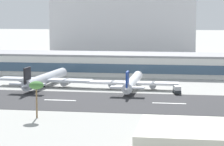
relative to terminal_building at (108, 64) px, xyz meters
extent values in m
plane|color=#9E9E99|center=(-6.24, -77.75, -5.48)|extent=(1400.00, 1400.00, 0.00)
cube|color=#2D2D30|center=(-6.24, -78.63, -5.44)|extent=(800.00, 39.25, 0.08)
cube|color=white|center=(-5.04, -78.63, -5.40)|extent=(12.00, 1.20, 0.01)
cube|color=white|center=(34.98, -78.63, -5.40)|extent=(12.00, 1.20, 0.01)
cube|color=silver|center=(0.00, 0.06, -0.50)|extent=(201.35, 25.91, 9.95)
cube|color=#38516B|center=(0.00, -13.04, -1.00)|extent=(195.31, 0.30, 4.48)
cube|color=gray|center=(0.00, 0.06, 4.97)|extent=(203.36, 26.17, 1.00)
cube|color=#BCBCC1|center=(-7.15, 111.68, 15.10)|extent=(106.12, 24.53, 41.16)
cylinder|color=silver|center=(-20.04, -46.02, -2.02)|extent=(7.68, 44.90, 4.47)
sphere|color=silver|center=(-18.43, -23.73, -2.02)|extent=(4.25, 4.25, 4.25)
cone|color=silver|center=(-21.65, -68.31, -2.02)|extent=(4.59, 8.31, 4.02)
cube|color=silver|center=(-20.11, -46.91, -2.46)|extent=(42.01, 9.69, 0.98)
cylinder|color=gray|center=(-10.76, -47.59, -3.25)|extent=(3.35, 6.45, 2.91)
cylinder|color=gray|center=(-29.45, -46.24, -3.25)|extent=(3.35, 6.45, 2.91)
cube|color=silver|center=(-21.52, -66.53, -1.57)|extent=(14.38, 4.70, 0.79)
cube|color=black|center=(-21.52, -66.53, 1.56)|extent=(1.15, 6.07, 7.15)
cylinder|color=black|center=(-20.20, -48.25, -4.87)|extent=(0.80, 0.80, 1.23)
cylinder|color=white|center=(18.45, -47.93, -2.28)|extent=(4.21, 41.32, 4.13)
sphere|color=white|center=(18.41, -27.28, -2.28)|extent=(3.92, 3.92, 3.92)
cone|color=white|center=(18.49, -68.59, -2.28)|extent=(3.73, 7.44, 3.72)
cube|color=white|center=(18.45, -48.76, -2.69)|extent=(38.35, 6.27, 0.91)
cylinder|color=gray|center=(27.08, -48.74, -3.42)|extent=(2.70, 5.79, 2.69)
cylinder|color=gray|center=(9.83, -48.78, -3.42)|extent=(2.70, 5.79, 2.69)
cube|color=white|center=(18.49, -66.94, -1.87)|extent=(13.04, 3.43, 0.73)
cube|color=navy|center=(18.49, -66.94, 1.03)|extent=(0.67, 5.58, 6.61)
cylinder|color=black|center=(18.45, -50.00, -4.91)|extent=(0.74, 0.74, 1.14)
cube|color=#2D3338|center=(37.15, -57.09, -4.43)|extent=(3.55, 6.36, 1.20)
cube|color=silver|center=(37.30, -57.80, -3.03)|extent=(3.12, 4.69, 1.60)
cube|color=#2D3338|center=(36.72, -54.98, -3.08)|extent=(2.50, 2.09, 1.50)
cylinder|color=black|center=(37.91, -54.80, -5.03)|extent=(0.45, 0.94, 0.90)
cylinder|color=black|center=(35.56, -55.28, -5.03)|extent=(0.45, 0.94, 0.90)
cylinder|color=black|center=(38.75, -58.91, -5.03)|extent=(0.45, 0.94, 0.90)
cylinder|color=black|center=(36.40, -59.39, -5.03)|extent=(0.45, 0.94, 0.90)
cylinder|color=brown|center=(-4.24, -109.21, -0.37)|extent=(0.51, 0.51, 10.22)
ellipsoid|color=#427538|center=(-4.24, -109.21, 4.74)|extent=(4.52, 4.52, 2.49)
cube|color=beige|center=(47.24, -136.08, -2.83)|extent=(34.79, 24.07, 5.31)
camera|label=1|loc=(41.91, -253.52, 27.22)|focal=79.56mm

